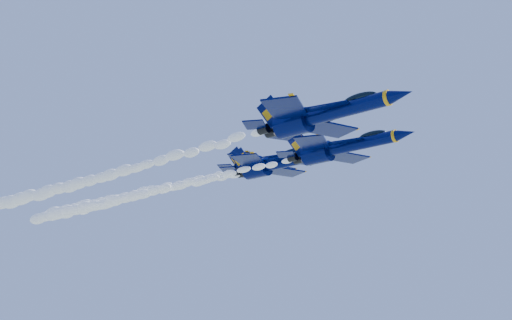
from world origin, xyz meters
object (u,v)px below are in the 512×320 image
Objects in this scene: jet_third at (276,164)px; jet_lead at (321,115)px; jet_second at (341,147)px; jet_fourth at (269,161)px.

jet_lead is at bearing -42.92° from jet_third.
jet_third reaches higher than jet_second.
jet_lead is at bearing -67.64° from jet_second.
jet_second is 0.95× the size of jet_third.
jet_second is at bearing -20.37° from jet_third.
jet_second is (-5.50, 13.37, 0.73)m from jet_lead.
jet_second is 15.86m from jet_third.
jet_third is (-20.28, 18.86, 2.40)m from jet_lead.
jet_second is at bearing 112.36° from jet_lead.
jet_fourth reaches higher than jet_lead.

